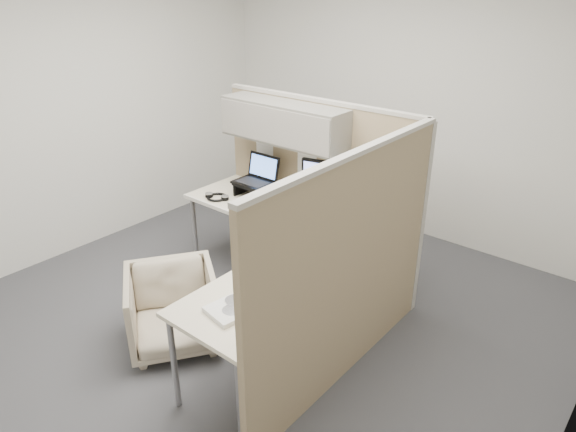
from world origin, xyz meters
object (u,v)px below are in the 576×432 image
Objects in this scene: desk at (280,241)px; office_chair at (173,305)px; keyboard at (306,228)px; monitor_left at (327,184)px.

office_chair is at bearing -116.89° from desk.
keyboard is at bearing 9.45° from office_chair.
monitor_left is 1.02× the size of keyboard.
office_chair is 1.55m from monitor_left.
monitor_left reaches higher than keyboard.
desk is at bearing -118.87° from keyboard.
monitor_left is at bearing 88.62° from keyboard.
monitor_left is (0.42, 1.32, 0.67)m from office_chair.
monitor_left reaches higher than desk.
desk is 0.64m from monitor_left.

